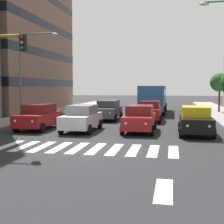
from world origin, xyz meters
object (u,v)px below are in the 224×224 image
object	(u,v)px
car_0	(195,120)
car_row2_1	(108,110)
car_1	(140,118)
car_row2_0	(150,111)
street_tree_3	(220,82)
bus_behind_traffic	(154,96)
car_3	(39,116)
street_lamp_right	(27,66)
car_2	(82,118)

from	to	relation	value
car_0	car_row2_1	bearing A→B (deg)	-46.39
car_1	car_row2_0	size ratio (longest dim) A/B	1.00
street_tree_3	car_1	bearing A→B (deg)	66.12
car_row2_1	bus_behind_traffic	size ratio (longest dim) A/B	0.42
car_0	bus_behind_traffic	distance (m)	16.03
car_3	car_1	bearing A→B (deg)	-179.67
street_tree_3	car_3	bearing A→B (deg)	48.90
car_row2_1	street_lamp_right	xyz separation A→B (m)	(6.03, 3.22, 3.66)
car_3	car_row2_1	bearing A→B (deg)	-117.27
car_3	car_row2_0	world-z (taller)	same
car_0	car_3	world-z (taller)	same
car_3	bus_behind_traffic	size ratio (longest dim) A/B	0.42
car_2	street_tree_3	distance (m)	19.84
bus_behind_traffic	street_tree_3	size ratio (longest dim) A/B	2.44
street_tree_3	street_lamp_right	bearing A→B (deg)	37.09
street_lamp_right	street_tree_3	world-z (taller)	street_lamp_right
street_tree_3	bus_behind_traffic	bearing A→B (deg)	7.55
car_2	street_tree_3	bearing A→B (deg)	-123.57
car_2	car_row2_1	distance (m)	7.09
car_3	street_tree_3	bearing A→B (deg)	-131.10
car_row2_1	car_0	bearing A→B (deg)	133.61
car_1	car_row2_0	world-z (taller)	same
street_lamp_right	street_tree_3	xyz separation A→B (m)	(-16.58, -12.53, -1.17)
car_1	street_tree_3	world-z (taller)	street_tree_3
car_row2_1	street_tree_3	size ratio (longest dim) A/B	1.03
car_1	car_3	distance (m)	6.93
car_row2_0	street_lamp_right	world-z (taller)	street_lamp_right
car_1	street_lamp_right	size ratio (longest dim) A/B	0.62
car_2	car_row2_0	size ratio (longest dim) A/B	1.00
car_1	car_3	bearing A→B (deg)	0.33
car_2	street_tree_3	world-z (taller)	street_tree_3
car_3	car_row2_0	bearing A→B (deg)	-137.92
street_lamp_right	bus_behind_traffic	bearing A→B (deg)	-129.25
car_3	car_row2_0	size ratio (longest dim) A/B	1.00
car_row2_0	street_lamp_right	xyz separation A→B (m)	(9.66, 2.87, 3.66)
car_row2_1	street_lamp_right	distance (m)	7.76
car_0	car_row2_1	distance (m)	10.01
car_row2_0	street_tree_3	bearing A→B (deg)	-125.60
street_lamp_right	car_2	bearing A→B (deg)	145.82
car_0	car_2	world-z (taller)	same
street_tree_3	car_0	bearing A→B (deg)	77.58
car_row2_1	street_tree_3	distance (m)	14.29
car_0	car_3	xyz separation A→B (m)	(10.40, -0.46, 0.00)
car_0	car_1	bearing A→B (deg)	-8.27
car_row2_0	car_row2_1	distance (m)	3.65
car_1	car_row2_1	bearing A→B (deg)	-62.99
car_row2_1	car_1	bearing A→B (deg)	117.01
car_1	car_row2_1	size ratio (longest dim) A/B	1.00
street_tree_3	car_row2_0	bearing A→B (deg)	54.40
street_lamp_right	car_row2_0	bearing A→B (deg)	-163.45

